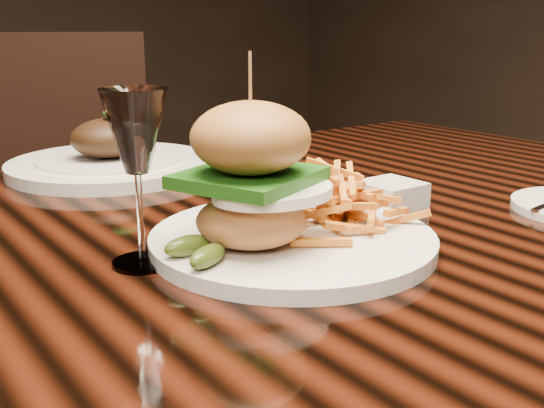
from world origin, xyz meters
TOP-DOWN VIEW (x-y plane):
  - dining_table at (0.00, 0.00)m, footprint 1.60×0.90m
  - burger_plate at (0.04, -0.10)m, footprint 0.29×0.29m
  - ramekin at (0.24, -0.05)m, footprint 0.08×0.08m
  - wine_glass at (-0.10, -0.05)m, footprint 0.06×0.06m
  - far_dish at (0.03, 0.34)m, footprint 0.31×0.31m
  - chair_far at (0.12, 0.89)m, footprint 0.57×0.57m

SIDE VIEW (x-z plane):
  - chair_far at x=0.12m, z-range 0.06..1.01m
  - dining_table at x=0.00m, z-range 0.30..1.05m
  - ramekin at x=0.24m, z-range 0.75..0.78m
  - far_dish at x=0.03m, z-range 0.72..0.82m
  - burger_plate at x=0.04m, z-range 0.70..0.90m
  - wine_glass at x=-0.10m, z-range 0.79..0.95m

